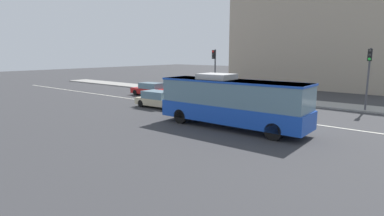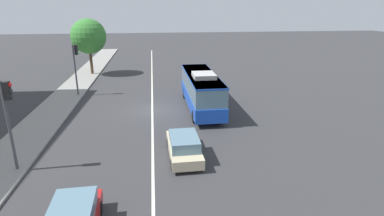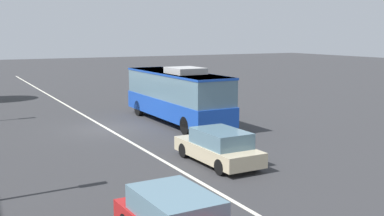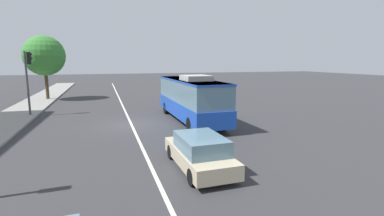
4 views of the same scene
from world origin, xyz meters
TOP-DOWN VIEW (x-y plane):
  - ground_plane at (0.00, 0.00)m, footprint 160.00×160.00m
  - lane_centre_line at (0.00, 0.00)m, footprint 76.00×0.16m
  - transit_bus at (-0.13, -4.38)m, footprint 10.02×2.58m
  - sedan_beige at (-9.25, -1.90)m, footprint 4.54×1.90m

SIDE VIEW (x-z plane):
  - ground_plane at x=0.00m, z-range 0.00..0.00m
  - lane_centre_line at x=0.00m, z-range 0.00..0.01m
  - sedan_beige at x=-9.25m, z-range -0.01..1.46m
  - transit_bus at x=-0.13m, z-range 0.08..3.54m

